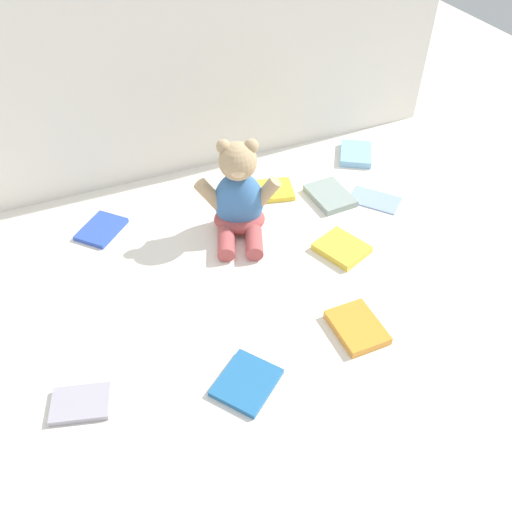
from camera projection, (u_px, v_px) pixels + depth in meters
ground_plane at (232, 263)px, 1.26m from camera, size 3.20×3.20×0.00m
backdrop_drape at (162, 34)px, 1.29m from camera, size 1.60×0.03×0.77m
teddy_bear at (239, 199)px, 1.29m from camera, size 0.20×0.21×0.25m
book_case_0 at (375, 199)px, 1.44m from camera, size 0.14×0.15×0.01m
book_case_1 at (357, 327)px, 1.11m from camera, size 0.09×0.12×0.02m
book_case_2 at (330, 196)px, 1.44m from camera, size 0.10×0.13×0.02m
book_case_3 at (356, 154)px, 1.59m from camera, size 0.14×0.15×0.02m
book_case_4 at (247, 382)px, 1.01m from camera, size 0.15×0.15×0.01m
book_case_5 at (342, 248)px, 1.29m from camera, size 0.13×0.14×0.02m
book_case_6 at (101, 229)px, 1.34m from camera, size 0.14×0.14×0.01m
book_case_7 at (81, 403)px, 0.98m from camera, size 0.12×0.10×0.01m
book_case_8 at (273, 190)px, 1.46m from camera, size 0.13×0.12×0.01m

